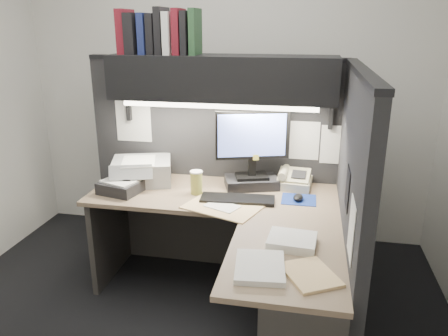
{
  "coord_description": "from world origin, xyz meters",
  "views": [
    {
      "loc": [
        0.72,
        -2.2,
        1.85
      ],
      "look_at": [
        0.19,
        0.51,
        0.93
      ],
      "focal_mm": 35.0,
      "sensor_mm": 36.0,
      "label": 1
    }
  ],
  "objects_px": {
    "desk": "(247,278)",
    "overhead_shelf": "(222,78)",
    "printer": "(142,171)",
    "notebook_stack": "(121,187)",
    "telephone": "(294,180)",
    "monitor": "(252,158)",
    "coffee_cup": "(196,183)",
    "keyboard": "(238,199)"
  },
  "relations": [
    {
      "from": "notebook_stack",
      "to": "keyboard",
      "type": "bearing_deg",
      "value": 0.4
    },
    {
      "from": "desk",
      "to": "coffee_cup",
      "type": "xyz_separation_m",
      "value": [
        -0.44,
        0.53,
        0.36
      ]
    },
    {
      "from": "telephone",
      "to": "notebook_stack",
      "type": "bearing_deg",
      "value": -158.44
    },
    {
      "from": "coffee_cup",
      "to": "printer",
      "type": "relative_size",
      "value": 0.36
    },
    {
      "from": "printer",
      "to": "coffee_cup",
      "type": "bearing_deg",
      "value": -36.71
    },
    {
      "from": "overhead_shelf",
      "to": "notebook_stack",
      "type": "relative_size",
      "value": 5.83
    },
    {
      "from": "monitor",
      "to": "coffee_cup",
      "type": "xyz_separation_m",
      "value": [
        -0.36,
        -0.2,
        -0.14
      ]
    },
    {
      "from": "telephone",
      "to": "monitor",
      "type": "bearing_deg",
      "value": -161.56
    },
    {
      "from": "coffee_cup",
      "to": "notebook_stack",
      "type": "xyz_separation_m",
      "value": [
        -0.52,
        -0.08,
        -0.04
      ]
    },
    {
      "from": "monitor",
      "to": "overhead_shelf",
      "type": "bearing_deg",
      "value": 155.67
    },
    {
      "from": "telephone",
      "to": "keyboard",
      "type": "bearing_deg",
      "value": -130.74
    },
    {
      "from": "notebook_stack",
      "to": "printer",
      "type": "bearing_deg",
      "value": 73.83
    },
    {
      "from": "telephone",
      "to": "coffee_cup",
      "type": "height_order",
      "value": "coffee_cup"
    },
    {
      "from": "monitor",
      "to": "coffee_cup",
      "type": "relative_size",
      "value": 3.63
    },
    {
      "from": "keyboard",
      "to": "printer",
      "type": "relative_size",
      "value": 1.16
    },
    {
      "from": "printer",
      "to": "desk",
      "type": "bearing_deg",
      "value": -55.38
    },
    {
      "from": "keyboard",
      "to": "printer",
      "type": "height_order",
      "value": "printer"
    },
    {
      "from": "monitor",
      "to": "coffee_cup",
      "type": "distance_m",
      "value": 0.43
    },
    {
      "from": "overhead_shelf",
      "to": "keyboard",
      "type": "xyz_separation_m",
      "value": [
        0.16,
        -0.3,
        -0.76
      ]
    },
    {
      "from": "desk",
      "to": "overhead_shelf",
      "type": "relative_size",
      "value": 1.1
    },
    {
      "from": "desk",
      "to": "telephone",
      "type": "relative_size",
      "value": 6.69
    },
    {
      "from": "desk",
      "to": "telephone",
      "type": "bearing_deg",
      "value": 74.73
    },
    {
      "from": "desk",
      "to": "monitor",
      "type": "height_order",
      "value": "monitor"
    },
    {
      "from": "monitor",
      "to": "coffee_cup",
      "type": "bearing_deg",
      "value": -168.42
    },
    {
      "from": "overhead_shelf",
      "to": "printer",
      "type": "relative_size",
      "value": 3.67
    },
    {
      "from": "overhead_shelf",
      "to": "keyboard",
      "type": "height_order",
      "value": "overhead_shelf"
    },
    {
      "from": "printer",
      "to": "notebook_stack",
      "type": "xyz_separation_m",
      "value": [
        -0.07,
        -0.24,
        -0.04
      ]
    },
    {
      "from": "desk",
      "to": "telephone",
      "type": "distance_m",
      "value": 0.89
    },
    {
      "from": "monitor",
      "to": "coffee_cup",
      "type": "height_order",
      "value": "monitor"
    },
    {
      "from": "overhead_shelf",
      "to": "printer",
      "type": "bearing_deg",
      "value": -173.31
    },
    {
      "from": "overhead_shelf",
      "to": "coffee_cup",
      "type": "xyz_separation_m",
      "value": [
        -0.14,
        -0.22,
        -0.69
      ]
    },
    {
      "from": "keyboard",
      "to": "monitor",
      "type": "bearing_deg",
      "value": 74.68
    },
    {
      "from": "desk",
      "to": "monitor",
      "type": "xyz_separation_m",
      "value": [
        -0.08,
        0.73,
        0.51
      ]
    },
    {
      "from": "coffee_cup",
      "to": "overhead_shelf",
      "type": "bearing_deg",
      "value": 58.88
    },
    {
      "from": "overhead_shelf",
      "to": "coffee_cup",
      "type": "distance_m",
      "value": 0.74
    },
    {
      "from": "coffee_cup",
      "to": "notebook_stack",
      "type": "relative_size",
      "value": 0.58
    },
    {
      "from": "desk",
      "to": "keyboard",
      "type": "height_order",
      "value": "keyboard"
    },
    {
      "from": "monitor",
      "to": "printer",
      "type": "xyz_separation_m",
      "value": [
        -0.81,
        -0.04,
        -0.14
      ]
    },
    {
      "from": "desk",
      "to": "overhead_shelf",
      "type": "bearing_deg",
      "value": 111.79
    },
    {
      "from": "monitor",
      "to": "printer",
      "type": "relative_size",
      "value": 1.32
    },
    {
      "from": "coffee_cup",
      "to": "printer",
      "type": "distance_m",
      "value": 0.48
    },
    {
      "from": "overhead_shelf",
      "to": "telephone",
      "type": "height_order",
      "value": "overhead_shelf"
    }
  ]
}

